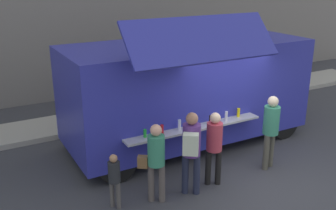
# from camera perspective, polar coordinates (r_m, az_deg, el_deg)

# --- Properties ---
(ground_plane) EXTENTS (60.00, 60.00, 0.00)m
(ground_plane) POSITION_cam_1_polar(r_m,az_deg,el_deg) (9.32, 12.15, -9.83)
(ground_plane) COLOR #38383D
(curb_strip) EXTENTS (28.00, 1.60, 0.15)m
(curb_strip) POSITION_cam_1_polar(r_m,az_deg,el_deg) (11.84, -21.09, -3.92)
(curb_strip) COLOR #9E998E
(curb_strip) RESTS_ON ground
(food_truck_main) EXTENTS (6.37, 3.28, 3.53)m
(food_truck_main) POSITION_cam_1_polar(r_m,az_deg,el_deg) (10.24, 2.92, 2.37)
(food_truck_main) COLOR #2D309F
(food_truck_main) RESTS_ON ground
(trash_bin) EXTENTS (0.60, 0.60, 0.89)m
(trash_bin) POSITION_cam_1_polar(r_m,az_deg,el_deg) (14.57, 11.18, 2.75)
(trash_bin) COLOR #2E5E36
(trash_bin) RESTS_ON ground
(customer_front_ordering) EXTENTS (0.34, 0.34, 1.66)m
(customer_front_ordering) POSITION_cam_1_polar(r_m,az_deg,el_deg) (8.34, 6.78, -5.46)
(customer_front_ordering) COLOR black
(customer_front_ordering) RESTS_ON ground
(customer_mid_with_backpack) EXTENTS (0.53, 0.58, 1.80)m
(customer_mid_with_backpack) POSITION_cam_1_polar(r_m,az_deg,el_deg) (7.87, 3.44, -6.02)
(customer_mid_with_backpack) COLOR #20243A
(customer_mid_with_backpack) RESTS_ON ground
(customer_rear_waiting) EXTENTS (0.51, 0.44, 1.67)m
(customer_rear_waiting) POSITION_cam_1_polar(r_m,az_deg,el_deg) (7.68, -1.85, -7.58)
(customer_rear_waiting) COLOR #504745
(customer_rear_waiting) RESTS_ON ground
(customer_extra_browsing) EXTENTS (0.36, 0.36, 1.78)m
(customer_extra_browsing) POSITION_cam_1_polar(r_m,az_deg,el_deg) (9.25, 14.82, -2.98)
(customer_extra_browsing) COLOR #4D4A3E
(customer_extra_browsing) RESTS_ON ground
(child_near_queue) EXTENTS (0.23, 0.23, 1.15)m
(child_near_queue) POSITION_cam_1_polar(r_m,az_deg,el_deg) (7.69, -7.86, -10.30)
(child_near_queue) COLOR #494443
(child_near_queue) RESTS_ON ground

